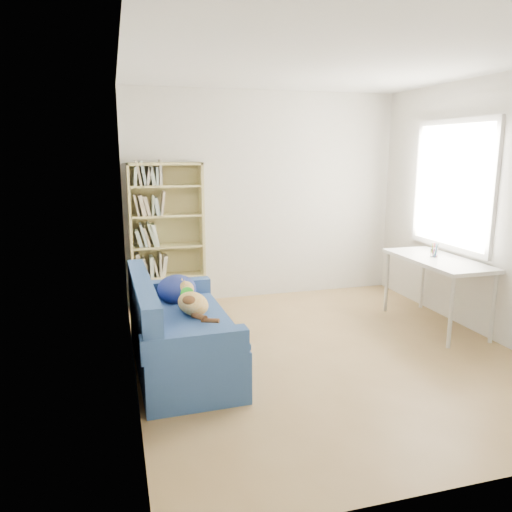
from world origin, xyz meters
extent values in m
plane|color=olive|center=(0.00, 0.00, 0.00)|extent=(4.00, 4.00, 0.00)
cube|color=silver|center=(0.00, 2.00, 1.30)|extent=(3.50, 0.04, 2.60)
cube|color=silver|center=(0.00, -2.00, 1.30)|extent=(3.50, 0.04, 2.60)
cube|color=silver|center=(-1.75, 0.00, 1.30)|extent=(0.04, 4.00, 2.60)
cube|color=silver|center=(1.75, 0.00, 1.30)|extent=(0.04, 4.00, 2.60)
cube|color=white|center=(0.00, 0.00, 2.60)|extent=(3.50, 4.00, 0.04)
cube|color=white|center=(1.75, 0.60, 1.50)|extent=(0.01, 1.20, 1.30)
cube|color=navy|center=(-1.34, 0.05, 0.21)|extent=(0.82, 1.67, 0.41)
cube|color=navy|center=(-1.66, 0.05, 0.62)|extent=(0.19, 1.66, 0.40)
cube|color=navy|center=(-1.34, 0.80, 0.51)|extent=(0.78, 0.17, 0.18)
cube|color=navy|center=(-1.34, -0.71, 0.51)|extent=(0.78, 0.17, 0.18)
cube|color=navy|center=(-1.32, 0.05, 0.43)|extent=(0.80, 1.54, 0.05)
ellipsoid|color=navy|center=(-1.31, 0.60, 0.56)|extent=(0.38, 0.41, 0.28)
ellipsoid|color=#C07615|center=(-1.22, 0.14, 0.55)|extent=(0.30, 0.48, 0.18)
ellipsoid|color=silver|center=(-1.16, 0.27, 0.53)|extent=(0.17, 0.21, 0.11)
ellipsoid|color=#3E2211|center=(-1.25, 0.08, 0.59)|extent=(0.17, 0.24, 0.09)
sphere|color=#C07615|center=(-1.20, 0.46, 0.59)|extent=(0.16, 0.16, 0.16)
cone|color=#C07615|center=(-1.22, 0.50, 0.67)|extent=(0.07, 0.08, 0.08)
cone|color=#C07615|center=(-1.22, 0.42, 0.67)|extent=(0.07, 0.08, 0.08)
cylinder|color=green|center=(-1.21, 0.38, 0.57)|extent=(0.13, 0.06, 0.13)
cylinder|color=#3E2211|center=(-1.24, -0.12, 0.51)|extent=(0.12, 0.18, 0.06)
cube|color=tan|center=(-1.67, 1.84, 0.87)|extent=(0.03, 0.27, 1.74)
cube|color=tan|center=(-0.84, 1.84, 0.87)|extent=(0.03, 0.27, 1.74)
cube|color=tan|center=(-1.25, 1.84, 1.72)|extent=(0.87, 0.27, 0.03)
cube|color=tan|center=(-1.25, 1.84, 0.01)|extent=(0.87, 0.27, 0.03)
cube|color=tan|center=(-1.25, 1.97, 0.87)|extent=(0.87, 0.02, 1.74)
cube|color=white|center=(1.44, 0.36, 0.73)|extent=(0.59, 1.28, 0.04)
cylinder|color=silver|center=(1.68, 0.95, 0.35)|extent=(0.04, 0.04, 0.71)
cylinder|color=silver|center=(1.68, -0.23, 0.35)|extent=(0.04, 0.04, 0.71)
cylinder|color=silver|center=(1.19, 0.95, 0.35)|extent=(0.04, 0.04, 0.71)
cylinder|color=silver|center=(1.19, -0.23, 0.35)|extent=(0.04, 0.04, 0.71)
cylinder|color=white|center=(1.45, 0.44, 0.80)|extent=(0.08, 0.08, 0.09)
camera|label=1|loc=(-1.85, -4.08, 1.88)|focal=35.00mm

